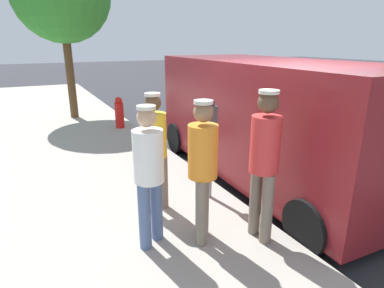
# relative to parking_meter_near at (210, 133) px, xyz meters

# --- Properties ---
(ground_plane) EXTENTS (80.00, 80.00, 0.00)m
(ground_plane) POSITION_rel_parking_meter_near_xyz_m (-1.35, 0.23, -1.18)
(ground_plane) COLOR #2D2D33
(sidewalk_slab) EXTENTS (5.00, 32.00, 0.15)m
(sidewalk_slab) POSITION_rel_parking_meter_near_xyz_m (2.15, 0.23, -1.11)
(sidewalk_slab) COLOR #9E998E
(sidewalk_slab) RESTS_ON ground
(parking_meter_near) EXTENTS (0.14, 0.18, 1.52)m
(parking_meter_near) POSITION_rel_parking_meter_near_xyz_m (0.00, 0.00, 0.00)
(parking_meter_near) COLOR gray
(parking_meter_near) RESTS_ON sidewalk_slab
(pedestrian_in_red) EXTENTS (0.34, 0.36, 1.81)m
(pedestrian_in_red) POSITION_rel_parking_meter_near_xyz_m (-0.00, 1.22, 0.02)
(pedestrian_in_red) COLOR #726656
(pedestrian_in_red) RESTS_ON sidewalk_slab
(pedestrian_in_yellow) EXTENTS (0.36, 0.34, 1.67)m
(pedestrian_in_yellow) POSITION_rel_parking_meter_near_xyz_m (0.87, -0.01, -0.08)
(pedestrian_in_yellow) COLOR #726656
(pedestrian_in_yellow) RESTS_ON sidewalk_slab
(pedestrian_in_orange) EXTENTS (0.34, 0.34, 1.70)m
(pedestrian_in_orange) POSITION_rel_parking_meter_near_xyz_m (0.64, 0.93, -0.05)
(pedestrian_in_orange) COLOR #726656
(pedestrian_in_orange) RESTS_ON sidewalk_slab
(pedestrian_in_white) EXTENTS (0.34, 0.34, 1.66)m
(pedestrian_in_white) POSITION_rel_parking_meter_near_xyz_m (1.21, 0.73, -0.08)
(pedestrian_in_white) COLOR #4C608C
(pedestrian_in_white) RESTS_ON sidewalk_slab
(parked_van) EXTENTS (2.29, 5.27, 2.15)m
(parked_van) POSITION_rel_parking_meter_near_xyz_m (-1.50, -0.49, -0.03)
(parked_van) COLOR maroon
(parked_van) RESTS_ON ground
(fire_hydrant) EXTENTS (0.24, 0.24, 0.86)m
(fire_hydrant) POSITION_rel_parking_meter_near_xyz_m (0.10, -4.82, -0.61)
(fire_hydrant) COLOR red
(fire_hydrant) RESTS_ON sidewalk_slab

